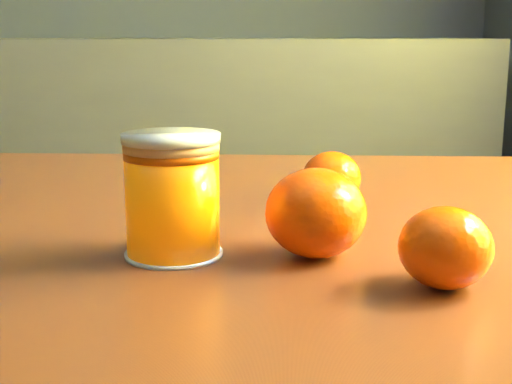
{
  "coord_description": "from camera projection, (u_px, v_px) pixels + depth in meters",
  "views": [
    {
      "loc": [
        0.78,
        -0.62,
        0.91
      ],
      "look_at": [
        0.82,
        -0.09,
        0.79
      ],
      "focal_mm": 50.0,
      "sensor_mm": 36.0,
      "label": 1
    }
  ],
  "objects": [
    {
      "name": "orange_back",
      "position": [
        332.0,
        177.0,
        0.69
      ],
      "size": [
        0.07,
        0.07,
        0.05
      ],
      "primitive_type": "ellipsoid",
      "rotation": [
        0.0,
        0.0,
        0.36
      ],
      "color": "#F74E04",
      "rests_on": "table"
    },
    {
      "name": "table",
      "position": [
        362.0,
        323.0,
        0.65
      ],
      "size": [
        1.08,
        0.82,
        0.75
      ],
      "rotation": [
        0.0,
        0.0,
        -0.13
      ],
      "color": "brown",
      "rests_on": "ground"
    },
    {
      "name": "orange_extra",
      "position": [
        445.0,
        248.0,
        0.46
      ],
      "size": [
        0.07,
        0.07,
        0.05
      ],
      "primitive_type": "ellipsoid",
      "rotation": [
        0.0,
        0.0,
        0.25
      ],
      "color": "#F74E04",
      "rests_on": "table"
    },
    {
      "name": "orange_front",
      "position": [
        316.0,
        213.0,
        0.52
      ],
      "size": [
        0.1,
        0.1,
        0.07
      ],
      "primitive_type": "ellipsoid",
      "rotation": [
        0.0,
        0.0,
        0.39
      ],
      "color": "#F74E04",
      "rests_on": "table"
    },
    {
      "name": "juice_glass",
      "position": [
        172.0,
        196.0,
        0.52
      ],
      "size": [
        0.07,
        0.07,
        0.09
      ],
      "rotation": [
        0.0,
        0.0,
        0.41
      ],
      "color": "orange",
      "rests_on": "table"
    }
  ]
}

